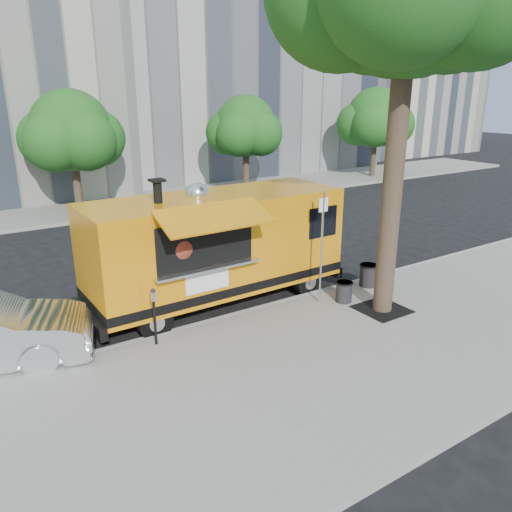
{
  "coord_description": "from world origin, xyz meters",
  "views": [
    {
      "loc": [
        -6.58,
        -10.89,
        5.52
      ],
      "look_at": [
        0.54,
        0.0,
        1.2
      ],
      "focal_mm": 35.0,
      "sensor_mm": 36.0,
      "label": 1
    }
  ],
  "objects": [
    {
      "name": "far_tree_d",
      "position": [
        18.0,
        12.6,
        3.89
      ],
      "size": [
        3.78,
        3.78,
        5.64
      ],
      "color": "#33261C",
      "rests_on": "far_sidewalk"
    },
    {
      "name": "food_truck",
      "position": [
        -0.6,
        0.17,
        1.66
      ],
      "size": [
        7.17,
        3.39,
        3.53
      ],
      "rotation": [
        0.0,
        0.0,
        0.02
      ],
      "color": "orange",
      "rests_on": "ground"
    },
    {
      "name": "far_tree_b",
      "position": [
        -1.0,
        12.7,
        3.83
      ],
      "size": [
        3.6,
        3.6,
        5.5
      ],
      "color": "#33261C",
      "rests_on": "far_sidewalk"
    },
    {
      "name": "curb",
      "position": [
        0.0,
        -0.93,
        0.07
      ],
      "size": [
        60.0,
        0.14,
        0.16
      ],
      "primitive_type": "cube",
      "color": "#999993",
      "rests_on": "ground"
    },
    {
      "name": "sidewalk",
      "position": [
        0.0,
        -4.0,
        0.07
      ],
      "size": [
        60.0,
        6.0,
        0.15
      ],
      "primitive_type": "cube",
      "color": "gray",
      "rests_on": "ground"
    },
    {
      "name": "tree_well",
      "position": [
        2.6,
        -2.8,
        0.15
      ],
      "size": [
        1.2,
        1.2,
        0.02
      ],
      "primitive_type": "cube",
      "color": "black",
      "rests_on": "sidewalk"
    },
    {
      "name": "far_sidewalk",
      "position": [
        0.0,
        13.5,
        0.07
      ],
      "size": [
        60.0,
        5.0,
        0.15
      ],
      "primitive_type": "cube",
      "color": "gray",
      "rests_on": "ground"
    },
    {
      "name": "trash_bin_right",
      "position": [
        3.5,
        -1.4,
        0.49
      ],
      "size": [
        0.53,
        0.53,
        0.64
      ],
      "color": "black",
      "rests_on": "sidewalk"
    },
    {
      "name": "trash_bin_left",
      "position": [
        2.13,
        -1.87,
        0.45
      ],
      "size": [
        0.47,
        0.47,
        0.56
      ],
      "color": "black",
      "rests_on": "sidewalk"
    },
    {
      "name": "far_tree_c",
      "position": [
        8.0,
        12.4,
        3.72
      ],
      "size": [
        3.24,
        3.24,
        5.21
      ],
      "color": "#33261C",
      "rests_on": "far_sidewalk"
    },
    {
      "name": "sign_post",
      "position": [
        1.55,
        -1.55,
        1.85
      ],
      "size": [
        0.28,
        0.06,
        3.0
      ],
      "color": "silver",
      "rests_on": "sidewalk"
    },
    {
      "name": "building_right",
      "position": [
        30.0,
        24.0,
        8.0
      ],
      "size": [
        16.0,
        12.0,
        16.0
      ],
      "primitive_type": "cube",
      "color": "beige",
      "rests_on": "ground"
    },
    {
      "name": "ground",
      "position": [
        0.0,
        0.0,
        0.0
      ],
      "size": [
        120.0,
        120.0,
        0.0
      ],
      "primitive_type": "plane",
      "color": "black",
      "rests_on": "ground"
    },
    {
      "name": "building_mid",
      "position": [
        12.0,
        23.0,
        10.0
      ],
      "size": [
        20.0,
        14.0,
        20.0
      ],
      "primitive_type": "cube",
      "color": "#9A9690",
      "rests_on": "ground"
    },
    {
      "name": "parking_meter",
      "position": [
        -3.0,
        -1.35,
        0.98
      ],
      "size": [
        0.11,
        0.11,
        1.33
      ],
      "color": "black",
      "rests_on": "sidewalk"
    }
  ]
}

